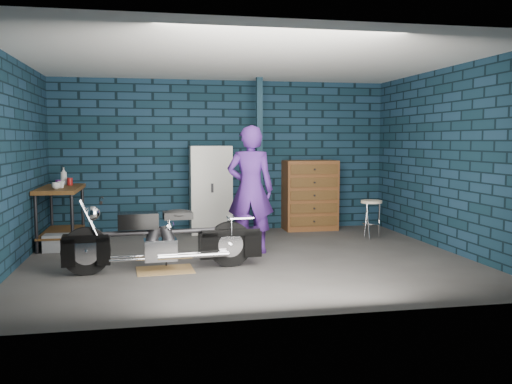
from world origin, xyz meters
The scene contains 16 objects.
ground centered at (0.00, 0.00, 0.00)m, with size 6.00×6.00×0.00m, color #464441.
room_walls centered at (0.00, 0.55, 1.90)m, with size 6.02×5.01×2.71m.
support_post centered at (0.55, 1.95, 1.35)m, with size 0.10×0.10×2.70m, color #122A38.
workbench centered at (-2.68, 1.56, 0.46)m, with size 0.60×1.40×0.91m, color brown.
drip_mat centered at (-1.14, -0.43, 0.00)m, with size 0.70×0.53×0.01m, color olive.
motorcycle centered at (-1.14, -0.43, 0.46)m, with size 2.10×0.57×0.93m, color black, non-canonical shape.
person centered at (0.12, 0.45, 0.92)m, with size 0.67×0.44×1.85m, color #441F74.
storage_bin centered at (-2.66, 1.06, 0.12)m, with size 0.40×0.29×0.25m, color gray.
locker centered at (-0.27, 2.23, 0.77)m, with size 0.72×0.51×1.53m, color beige.
tool_chest centered at (1.55, 2.23, 0.63)m, with size 0.95×0.53×1.27m, color brown.
shop_stool centered at (2.30, 1.17, 0.32)m, with size 0.35×0.35×0.64m, color beige, non-canonical shape.
cup_a centered at (-2.68, 1.21, 0.96)m, with size 0.12×0.12×0.10m, color beige.
cup_b centered at (-2.64, 1.37, 0.96)m, with size 0.11×0.11×0.10m, color beige.
mug_purple centered at (-2.70, 1.54, 0.97)m, with size 0.08×0.08×0.11m, color #4E1860.
mug_red centered at (-2.58, 1.88, 0.97)m, with size 0.09×0.09×0.12m, color maroon.
bottle centered at (-2.69, 2.01, 1.05)m, with size 0.11×0.11×0.29m, color gray.
Camera 1 is at (-1.28, -7.23, 1.64)m, focal length 38.00 mm.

